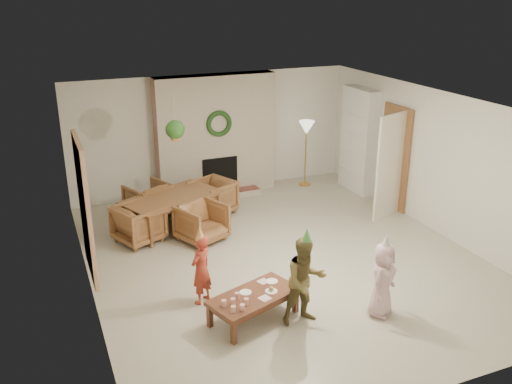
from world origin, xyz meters
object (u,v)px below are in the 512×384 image
dining_table (174,212)px  child_red (201,269)px  child_pink (383,280)px  dining_chair_far (149,200)px  dining_chair_near (202,223)px  dining_chair_left (139,223)px  coffee_table_top (254,296)px  dining_chair_right (213,197)px  child_plaid (305,281)px

dining_table → child_red: size_ratio=1.71×
dining_table → child_pink: bearing=-88.3°
child_red → child_pink: size_ratio=0.98×
dining_chair_far → dining_table: bearing=90.0°
dining_chair_near → child_pink: 3.47m
dining_chair_left → coffee_table_top: (0.92, -2.96, 0.00)m
child_pink → dining_table: bearing=83.2°
dining_table → dining_chair_far: 0.76m
dining_table → dining_chair_right: dining_chair_right is taller
dining_chair_far → child_pink: (2.16, -4.50, 0.18)m
dining_chair_near → dining_chair_right: bearing=38.7°
dining_chair_near → coffee_table_top: (-0.09, -2.57, 0.00)m
dining_table → child_red: 2.62m
dining_chair_near → child_pink: (1.53, -3.11, 0.18)m
dining_table → child_pink: 4.24m
dining_chair_left → child_pink: (2.54, -3.49, 0.18)m
child_red → dining_chair_right: bearing=-146.6°
child_red → coffee_table_top: bearing=91.4°
child_pink → dining_chair_near: bearing=83.6°
dining_chair_near → child_plaid: (0.51, -2.88, 0.26)m
dining_chair_near → dining_chair_left: same height
child_plaid → child_pink: size_ratio=1.16×
dining_chair_left → child_red: size_ratio=0.73×
dining_table → child_pink: (1.85, -3.81, 0.21)m
dining_table → child_pink: size_ratio=1.67×
dining_chair_right → coffee_table_top: 3.71m
child_red → child_plaid: size_ratio=0.85×
coffee_table_top → child_red: size_ratio=1.18×
child_plaid → child_red: bearing=139.5°
coffee_table_top → child_pink: bearing=-37.5°
dining_chair_right → child_red: size_ratio=0.73×
dining_chair_left → child_plaid: child_plaid is taller
dining_chair_near → child_plaid: child_plaid is taller
dining_chair_near → dining_chair_far: bearing=90.0°
dining_chair_left → coffee_table_top: size_ratio=0.62×
coffee_table_top → dining_chair_right: bearing=60.9°
child_plaid → coffee_table_top: bearing=154.0°
child_plaid → dining_table: bearing=104.0°
dining_chair_near → dining_chair_far: size_ratio=1.00×
child_plaid → child_pink: 1.06m
child_red → child_plaid: 1.47m
dining_chair_near → dining_chair_right: size_ratio=1.00×
dining_chair_near → child_pink: bearing=-88.0°
dining_chair_right → child_red: child_red is taller
dining_table → child_red: bearing=-120.3°
child_pink → coffee_table_top: bearing=128.9°
dining_chair_far → child_pink: 5.00m
coffee_table_top → child_pink: 1.72m
child_pink → child_plaid: bearing=134.4°
dining_chair_far → child_red: 3.30m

